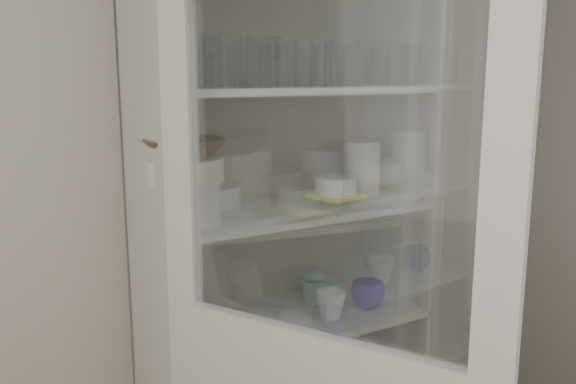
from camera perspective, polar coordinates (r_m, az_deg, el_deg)
wall_back at (r=2.18m, az=-7.56°, el=0.28°), size 3.60×0.02×2.60m
pantry_cabinet at (r=2.22m, az=-0.83°, el=-9.06°), size 1.00×0.45×2.10m
tumbler_0 at (r=1.77m, az=-8.84°, el=11.93°), size 0.10×0.10×0.15m
tumbler_1 at (r=1.77m, az=-7.38°, el=12.12°), size 0.08×0.08×0.16m
tumbler_2 at (r=1.85m, az=-2.73°, el=12.07°), size 0.10×0.10×0.15m
tumbler_3 at (r=1.87m, az=-1.83°, el=11.75°), size 0.07×0.07×0.13m
tumbler_4 at (r=1.98m, az=4.39°, el=11.77°), size 0.09×0.09×0.14m
tumbler_5 at (r=2.14m, az=10.25°, el=11.66°), size 0.08×0.08×0.14m
tumbler_6 at (r=2.17m, az=11.37°, el=11.53°), size 0.08×0.08×0.14m
tumbler_7 at (r=1.86m, az=-11.22°, el=11.94°), size 0.10×0.10×0.16m
tumbler_8 at (r=1.96m, az=-4.79°, el=11.57°), size 0.07×0.07×0.12m
tumbler_9 at (r=1.92m, az=-4.16°, el=11.86°), size 0.09×0.09×0.14m
tumbler_10 at (r=2.04m, az=1.86°, el=11.62°), size 0.06×0.06×0.13m
tumbler_11 at (r=2.02m, az=-0.16°, el=11.92°), size 0.08×0.08×0.15m
goblet_0 at (r=1.96m, az=-9.92°, el=12.39°), size 0.08×0.08×0.19m
goblet_1 at (r=1.99m, az=-7.36°, el=12.27°), size 0.08×0.08×0.18m
goblet_2 at (r=2.14m, az=-1.12°, el=12.38°), size 0.08×0.08×0.19m
goblet_3 at (r=2.23m, az=4.84°, el=12.17°), size 0.08×0.08×0.18m
plate_stack_front at (r=1.84m, az=-9.51°, el=-1.00°), size 0.21×0.21×0.13m
plate_stack_back at (r=2.09m, az=-7.60°, el=-0.30°), size 0.23×0.23×0.07m
cream_bowl at (r=1.82m, az=-9.61°, el=2.04°), size 0.30×0.30×0.07m
terracotta_bowl at (r=1.81m, az=-9.67°, el=4.06°), size 0.28×0.28×0.06m
glass_platter at (r=2.13m, az=4.47°, el=-0.73°), size 0.39×0.39×0.02m
yellow_trivet at (r=2.13m, az=4.47°, el=-0.36°), size 0.19×0.19×0.01m
white_ramekin at (r=2.12m, az=4.49°, el=0.62°), size 0.16×0.16×0.06m
grey_bowl_stack at (r=2.25m, az=6.84°, el=2.22°), size 0.14×0.14×0.20m
mug_blue at (r=2.28m, az=7.48°, el=-9.47°), size 0.13×0.13×0.10m
mug_teal at (r=2.30m, az=4.06°, el=-9.27°), size 0.11×0.11×0.09m
mug_white at (r=2.16m, az=4.00°, el=-10.52°), size 0.12×0.12×0.10m
teal_jar at (r=2.29m, az=2.49°, el=-9.08°), size 0.09×0.09×0.11m
measuring_cups at (r=2.06m, az=-3.09°, el=-12.54°), size 0.10×0.10×0.04m
white_canister at (r=2.05m, az=-10.73°, el=-11.39°), size 0.14×0.14×0.13m
tumbler_12 at (r=2.03m, az=3.17°, el=11.98°), size 0.08×0.08×0.15m
tumbler_13 at (r=2.01m, az=5.72°, el=11.97°), size 0.08×0.08×0.15m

